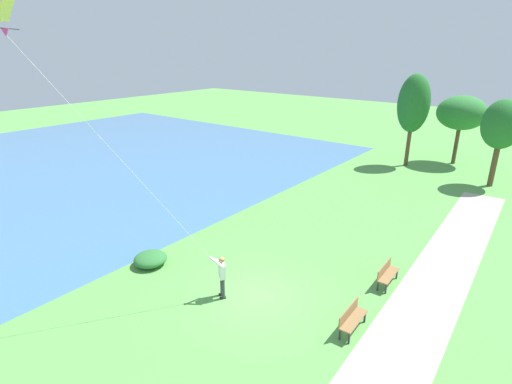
{
  "coord_description": "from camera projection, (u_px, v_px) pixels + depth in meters",
  "views": [
    {
      "loc": [
        8.09,
        -10.39,
        9.14
      ],
      "look_at": [
        -0.53,
        0.58,
        4.06
      ],
      "focal_mm": 27.89,
      "sensor_mm": 36.0,
      "label": 1
    }
  ],
  "objects": [
    {
      "name": "person_kite_flyer",
      "position": [
        222.0,
        273.0,
        15.13
      ],
      "size": [
        0.56,
        0.61,
        1.83
      ],
      "color": "#232328",
      "rests_on": "ground"
    },
    {
      "name": "walkway_path",
      "position": [
        413.0,
        325.0,
        13.88
      ],
      "size": [
        3.45,
        32.06,
        0.02
      ],
      "primitive_type": "cube",
      "rotation": [
        0.0,
        0.0,
        0.03
      ],
      "color": "#ADA393",
      "rests_on": "ground"
    },
    {
      "name": "lakeside_shrub",
      "position": [
        150.0,
        259.0,
        17.67
      ],
      "size": [
        1.43,
        1.48,
        0.58
      ],
      "primitive_type": "ellipsoid",
      "color": "#2D7033",
      "rests_on": "ground"
    },
    {
      "name": "tree_horizon_far",
      "position": [
        414.0,
        104.0,
        31.04
      ],
      "size": [
        2.46,
        2.33,
        7.29
      ],
      "color": "brown",
      "rests_on": "ground"
    },
    {
      "name": "park_bench_near_walkway",
      "position": [
        352.0,
        317.0,
        13.5
      ],
      "size": [
        0.49,
        1.51,
        0.88
      ],
      "color": "olive",
      "rests_on": "ground"
    },
    {
      "name": "lake_water",
      "position": [
        56.0,
        166.0,
        32.41
      ],
      "size": [
        36.0,
        44.0,
        0.01
      ],
      "primitive_type": "cube",
      "color": "teal",
      "rests_on": "ground"
    },
    {
      "name": "ground_plane",
      "position": [
        257.0,
        296.0,
        15.5
      ],
      "size": [
        120.0,
        120.0,
        0.0
      ],
      "primitive_type": "plane",
      "color": "#569947"
    },
    {
      "name": "tree_behind_path",
      "position": [
        502.0,
        125.0,
        26.44
      ],
      "size": [
        2.59,
        2.84,
        5.99
      ],
      "color": "brown",
      "rests_on": "ground"
    },
    {
      "name": "flying_kite",
      "position": [
        20.0,
        21.0,
        10.79
      ],
      "size": [
        3.91,
        4.97,
        8.47
      ],
      "color": "yellow"
    },
    {
      "name": "park_bench_far_walkway",
      "position": [
        387.0,
        273.0,
        16.15
      ],
      "size": [
        0.49,
        1.51,
        0.88
      ],
      "color": "olive",
      "rests_on": "ground"
    },
    {
      "name": "tree_treeline_left",
      "position": [
        462.0,
        113.0,
        31.85
      ],
      "size": [
        3.81,
        3.66,
        5.57
      ],
      "color": "brown",
      "rests_on": "ground"
    }
  ]
}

